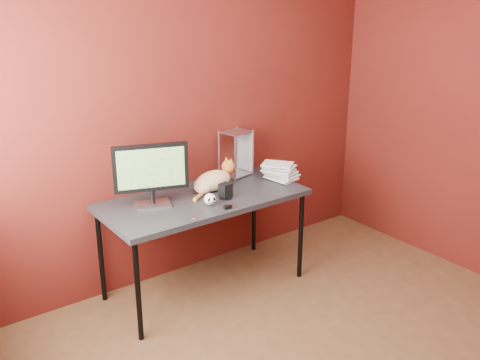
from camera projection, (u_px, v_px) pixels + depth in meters
room at (372, 140)px, 2.71m from camera, size 3.52×3.52×2.61m
desk at (204, 203)px, 3.91m from camera, size 1.50×0.70×0.75m
monitor at (151, 172)px, 3.65m from camera, size 0.50×0.23×0.44m
cat at (213, 180)px, 4.00m from camera, size 0.46×0.24×0.22m
skull_mug at (210, 199)px, 3.73m from camera, size 0.09×0.09×0.08m
speaker at (226, 191)px, 3.85m from camera, size 0.10×0.10×0.11m
book_stack at (276, 92)px, 3.98m from camera, size 0.28×0.29×1.42m
wire_rack at (236, 153)px, 4.30m from camera, size 0.25×0.22×0.37m
pocket_knife at (228, 206)px, 3.71m from camera, size 0.08×0.04×0.01m
black_gadget at (227, 207)px, 3.67m from camera, size 0.05×0.03×0.03m
washer at (195, 218)px, 3.53m from camera, size 0.04×0.04×0.00m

